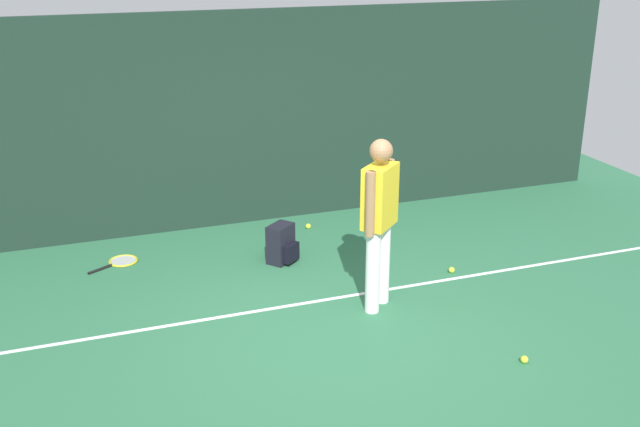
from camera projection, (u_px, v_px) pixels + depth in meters
ground_plane at (334, 328)px, 7.06m from camera, size 12.00×12.00×0.00m
back_fence at (248, 120)px, 9.24m from camera, size 10.00×0.10×2.63m
court_line at (315, 301)px, 7.55m from camera, size 9.00×0.05×0.00m
tennis_player at (379, 214)px, 7.13m from camera, size 0.44×0.43×1.70m
tennis_racket at (121, 262)px, 8.44m from camera, size 0.62×0.45×0.03m
backpack at (282, 244)px, 8.39m from camera, size 0.38×0.38×0.44m
tennis_ball_near_player at (308, 226)px, 9.40m from camera, size 0.07×0.07×0.07m
tennis_ball_by_fence at (452, 270)px, 8.18m from camera, size 0.07×0.07×0.07m
tennis_ball_mid_court at (524, 359)px, 6.47m from camera, size 0.07×0.07×0.07m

